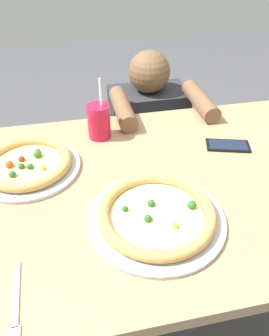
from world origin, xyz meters
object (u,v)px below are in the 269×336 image
(drink_cup_colored, at_px, (99,121))
(fork, at_px, (16,306))
(pizza_far, at_px, (28,164))
(diner_seated, at_px, (147,147))
(pizza_near, at_px, (157,215))
(cell_phone, at_px, (228,146))

(drink_cup_colored, bearing_deg, fork, -112.25)
(pizza_far, xyz_separation_m, diner_seated, (0.53, 0.51, -0.34))
(drink_cup_colored, relative_size, fork, 1.10)
(pizza_near, distance_m, drink_cup_colored, 0.47)
(diner_seated, bearing_deg, cell_phone, -72.83)
(pizza_far, bearing_deg, fork, -90.92)
(cell_phone, bearing_deg, pizza_near, -139.32)
(fork, bearing_deg, pizza_near, 26.73)
(fork, xyz_separation_m, diner_seated, (0.53, 0.99, -0.32))
(drink_cup_colored, relative_size, cell_phone, 1.36)
(cell_phone, bearing_deg, fork, -145.87)
(pizza_near, relative_size, drink_cup_colored, 1.66)
(drink_cup_colored, bearing_deg, cell_phone, -20.30)
(pizza_near, xyz_separation_m, pizza_far, (-0.35, 0.30, -0.00))
(drink_cup_colored, xyz_separation_m, cell_phone, (0.44, -0.16, -0.06))
(pizza_near, distance_m, pizza_far, 0.46)
(cell_phone, distance_m, diner_seated, 0.63)
(pizza_near, xyz_separation_m, drink_cup_colored, (-0.10, 0.45, 0.04))
(pizza_near, bearing_deg, fork, -153.27)
(pizza_near, height_order, pizza_far, same)
(pizza_far, height_order, diner_seated, diner_seated)
(pizza_far, relative_size, cell_phone, 2.02)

